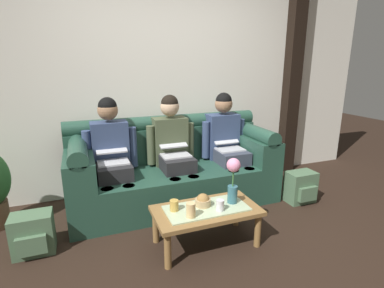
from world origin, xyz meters
The scene contains 15 objects.
ground_plane centered at (0.00, 0.00, 0.00)m, with size 14.00×14.00×0.00m, color black.
back_wall_patterned centered at (0.00, 1.70, 1.45)m, with size 6.00×0.12×2.90m, color silver.
timber_pillar centered at (1.89, 1.58, 1.45)m, with size 0.20×0.20×2.90m, color black.
couch centered at (0.00, 1.17, 0.37)m, with size 2.28×0.88×0.96m.
person_left centered at (-0.67, 1.16, 0.66)m, with size 0.56×0.67×1.22m.
person_middle centered at (0.00, 1.17, 0.66)m, with size 0.56×0.67×1.22m.
person_right centered at (0.67, 1.17, 0.66)m, with size 0.56×0.67×1.22m.
coffee_table centered at (0.00, 0.22, 0.30)m, with size 0.91×0.48×0.36m.
flower_vase centered at (0.25, 0.22, 0.60)m, with size 0.12×0.12×0.41m.
snack_bowl centered at (-0.01, 0.26, 0.40)m, with size 0.14×0.14×0.11m.
cup_near_left centered at (-0.18, 0.11, 0.42)m, with size 0.08×0.08×0.12m, color #DBB77A.
cup_near_right centered at (0.09, 0.13, 0.40)m, with size 0.07×0.07×0.09m, color silver.
cup_far_center centered at (-0.27, 0.27, 0.40)m, with size 0.07×0.07×0.09m, color gold.
backpack_right centered at (1.36, 0.60, 0.18)m, with size 0.33×0.26×0.36m.
backpack_left centered at (-1.41, 0.62, 0.17)m, with size 0.32×0.26×0.35m.
Camera 1 is at (-0.94, -1.90, 1.56)m, focal length 27.71 mm.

